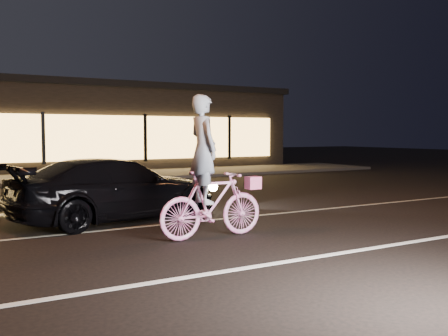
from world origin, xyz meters
TOP-DOWN VIEW (x-y plane):
  - ground at (0.00, 0.00)m, footprint 90.00×90.00m
  - lane_stripe_near at (0.00, -1.50)m, footprint 60.00×0.12m
  - lane_stripe_far at (0.00, 2.00)m, footprint 60.00×0.10m
  - sidewalk at (0.00, 13.00)m, footprint 30.00×4.00m
  - storefront at (0.00, 18.97)m, footprint 25.40×8.42m
  - cyclist at (0.26, 0.44)m, footprint 1.95×0.67m
  - sedan at (-0.59, 2.97)m, footprint 4.73×2.69m

SIDE VIEW (x-z plane):
  - ground at x=0.00m, z-range 0.00..0.00m
  - lane_stripe_near at x=0.00m, z-range 0.00..0.01m
  - lane_stripe_far at x=0.00m, z-range 0.00..0.01m
  - sidewalk at x=0.00m, z-range 0.00..0.12m
  - sedan at x=-0.59m, z-range 0.00..1.29m
  - cyclist at x=0.26m, z-range -0.35..2.10m
  - storefront at x=0.00m, z-range 0.05..4.25m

